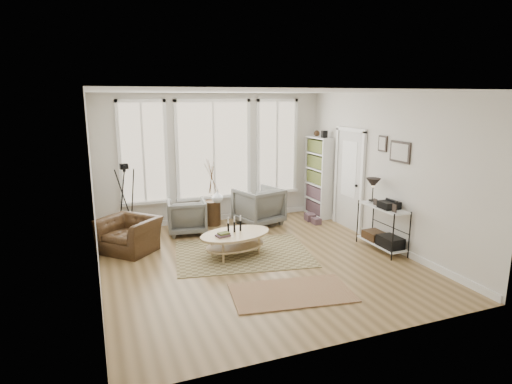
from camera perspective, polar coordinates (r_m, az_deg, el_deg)
name	(u,v)px	position (r m, az deg, el deg)	size (l,w,h in m)	color
room	(258,181)	(7.22, 0.31, 1.49)	(5.50, 5.54, 2.90)	olive
bay_window	(214,152)	(9.71, -5.65, 5.38)	(4.14, 0.12, 2.24)	tan
door	(349,177)	(9.43, 12.32, 1.95)	(0.09, 1.06, 2.22)	silver
bookcase	(319,177)	(10.29, 8.37, 2.03)	(0.31, 0.85, 2.06)	white
low_shelf	(382,223)	(8.32, 16.49, -4.03)	(0.38, 1.08, 1.30)	white
wall_art	(395,150)	(8.19, 18.07, 5.38)	(0.04, 0.88, 0.44)	black
rug_main	(243,253)	(7.93, -1.76, -8.18)	(2.41, 1.81, 0.01)	brown
rug_runner	(292,292)	(6.45, 4.78, -13.20)	(1.75, 0.97, 0.01)	brown
coffee_table	(235,238)	(7.74, -2.81, -6.15)	(1.49, 1.12, 0.62)	tan
armchair_left	(187,216)	(9.11, -9.22, -3.21)	(0.77, 0.80, 0.73)	slate
armchair_right	(259,206)	(9.59, 0.35, -1.88)	(0.90, 0.92, 0.84)	slate
side_table	(212,193)	(9.53, -5.86, -0.12)	(0.36, 0.36, 1.52)	#3C2716
vase	(217,196)	(9.42, -5.18, -0.60)	(0.26, 0.26, 0.27)	silver
accent_chair	(129,235)	(8.31, -16.55, -5.46)	(0.85, 0.98, 0.63)	#3C2716
tripod_camera	(127,205)	(8.90, -16.88, -1.66)	(0.54, 0.54, 1.54)	black
book_stack_near	(310,217)	(10.02, 7.22, -3.34)	(0.20, 0.26, 0.17)	brown
book_stack_far	(316,221)	(9.78, 8.04, -3.86)	(0.17, 0.21, 0.14)	brown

